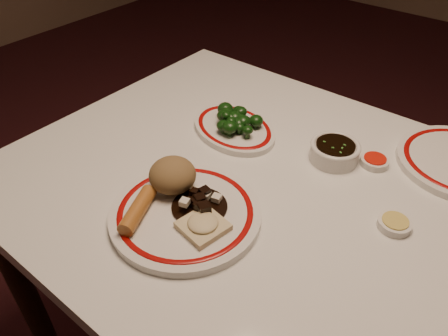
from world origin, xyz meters
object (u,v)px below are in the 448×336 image
Objects in this scene: dining_table at (276,221)px; broccoli_pile at (234,119)px; stirfry_heap at (200,203)px; rice_mound at (173,175)px; soy_bowl at (334,152)px; fried_wonton at (203,225)px; broccoli_plate at (234,128)px; spring_roll at (138,210)px; main_plate at (186,214)px.

dining_table is 0.27m from broccoli_pile.
stirfry_heap is 0.30m from broccoli_pile.
rice_mound is at bearing 174.09° from stirfry_heap.
dining_table is 0.21m from soy_bowl.
broccoli_pile reaches higher than stirfry_heap.
broccoli_pile is at bearing 118.37° from fried_wonton.
rice_mound reaches higher than stirfry_heap.
stirfry_heap is at bearing -5.91° from rice_mound.
rice_mound is 0.08m from stirfry_heap.
soy_bowl reaches higher than broccoli_plate.
main_plate is at bearing 23.75° from spring_roll.
main_plate is at bearing -118.58° from dining_table.
soy_bowl is at bearing 12.25° from broccoli_pile.
spring_roll is (-0.16, -0.25, 0.13)m from dining_table.
spring_roll is 1.03× the size of soy_bowl.
fried_wonton is 0.82× the size of stirfry_heap.
rice_mound is at bearing -137.95° from dining_table.
rice_mound is 0.87× the size of stirfry_heap.
broccoli_pile is (-0.17, 0.31, 0.01)m from fried_wonton.
broccoli_pile reaches higher than soy_bowl.
stirfry_heap is at bearing -118.79° from dining_table.
broccoli_pile is at bearing 74.46° from spring_roll.
stirfry_heap is at bearing -110.72° from soy_bowl.
fried_wonton is at bearing -102.19° from dining_table.
rice_mound is at bearing 151.74° from main_plate.
spring_roll is at bearing -122.88° from dining_table.
broccoli_plate is at bearing 74.60° from spring_roll.
spring_roll is at bearing -129.04° from stirfry_heap.
rice_mound reaches higher than fried_wonton.
broccoli_pile is at bearing -55.09° from broccoli_plate.
broccoli_plate is 0.25m from soy_bowl.
soy_bowl is at bearing 69.28° from stirfry_heap.
soy_bowl is at bearing 77.72° from fried_wonton.
main_plate is 1.25× the size of broccoli_plate.
soy_bowl is (0.25, 0.05, -0.02)m from broccoli_pile.
dining_table is 0.32m from spring_roll.
rice_mound reaches higher than main_plate.
main_plate is 0.08m from rice_mound.
broccoli_pile is at bearing 110.41° from main_plate.
main_plate is 0.06m from fried_wonton.
broccoli_pile is (-0.12, 0.27, 0.01)m from stirfry_heap.
main_plate is 0.38m from soy_bowl.
rice_mound is at bearing 158.46° from fried_wonton.
main_plate is 3.15× the size of soy_bowl.
spring_roll reaches higher than broccoli_plate.
fried_wonton is at bearing -42.61° from stirfry_heap.
stirfry_heap reaches higher than soy_bowl.
main_plate is 0.04m from stirfry_heap.
stirfry_heap is 1.00× the size of soy_bowl.
broccoli_pile is 1.20× the size of soy_bowl.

